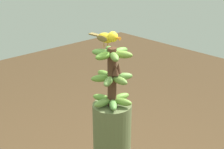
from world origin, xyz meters
The scene contains 2 objects.
banana_bunch centered at (0.00, 0.00, 1.16)m, with size 0.25×0.24×0.34m.
perched_bird centered at (-0.01, 0.03, 1.39)m, with size 0.06×0.22×0.09m.
Camera 1 is at (-1.15, -1.23, 1.84)m, focal length 51.83 mm.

